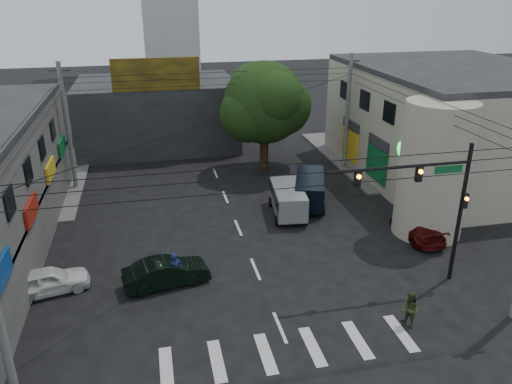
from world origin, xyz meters
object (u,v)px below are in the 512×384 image
object	(u,v)px
street_tree	(264,103)
pedestrian_olive	(410,310)
maroon_sedan	(417,227)
silver_minivan	(288,201)
traffic_gantry	(432,194)
dark_sedan	(166,272)
white_compact	(48,281)
utility_pole_far_right	(347,113)
traffic_officer	(176,271)
utility_pole_far_left	(68,128)
navy_van	(310,191)

from	to	relation	value
street_tree	pedestrian_olive	distance (m)	21.64
maroon_sedan	silver_minivan	distance (m)	8.13
traffic_gantry	dark_sedan	bearing A→B (deg)	168.52
traffic_gantry	white_compact	xyz separation A→B (m)	(-18.11, 3.05, -4.17)
utility_pole_far_right	white_compact	world-z (taller)	utility_pole_far_right
white_compact	traffic_officer	world-z (taller)	traffic_officer
utility_pole_far_left	silver_minivan	distance (m)	16.44
dark_sedan	maroon_sedan	bearing A→B (deg)	-93.10
dark_sedan	white_compact	world-z (taller)	dark_sedan
white_compact	traffic_officer	bearing A→B (deg)	-111.22
dark_sedan	pedestrian_olive	world-z (taller)	pedestrian_olive
silver_minivan	navy_van	distance (m)	2.35
dark_sedan	pedestrian_olive	distance (m)	11.62
utility_pole_far_left	pedestrian_olive	bearing A→B (deg)	-51.39
street_tree	navy_van	size ratio (longest dim) A/B	1.66
street_tree	dark_sedan	distance (m)	18.35
maroon_sedan	silver_minivan	size ratio (longest dim) A/B	0.97
pedestrian_olive	utility_pole_far_right	bearing A→B (deg)	147.89
utility_pole_far_left	utility_pole_far_right	xyz separation A→B (m)	(21.00, 0.00, 0.00)
white_compact	traffic_officer	size ratio (longest dim) A/B	2.24
traffic_gantry	traffic_officer	distance (m)	12.81
traffic_gantry	navy_van	xyz separation A→B (m)	(-2.38, 10.60, -3.85)
white_compact	silver_minivan	xyz separation A→B (m)	(13.81, 6.18, 0.28)
dark_sedan	silver_minivan	bearing A→B (deg)	-61.34
traffic_gantry	navy_van	distance (m)	11.52
utility_pole_far_right	navy_van	size ratio (longest dim) A/B	1.75
traffic_gantry	pedestrian_olive	bearing A→B (deg)	-126.59
street_tree	traffic_officer	xyz separation A→B (m)	(-8.18, -15.79, -4.55)
maroon_sedan	utility_pole_far_right	bearing A→B (deg)	-90.29
street_tree	pedestrian_olive	size ratio (longest dim) A/B	5.13
utility_pole_far_right	silver_minivan	xyz separation A→B (m)	(-6.98, -7.77, -3.65)
pedestrian_olive	dark_sedan	bearing A→B (deg)	-137.11
utility_pole_far_left	navy_van	world-z (taller)	utility_pole_far_left
white_compact	utility_pole_far_left	bearing A→B (deg)	-12.58
navy_van	white_compact	bearing A→B (deg)	134.49
street_tree	dark_sedan	world-z (taller)	street_tree
street_tree	silver_minivan	world-z (taller)	street_tree
utility_pole_far_left	white_compact	xyz separation A→B (m)	(0.22, -13.96, -3.94)
maroon_sedan	silver_minivan	bearing A→B (deg)	-34.16
navy_van	maroon_sedan	bearing A→B (deg)	-123.53
street_tree	traffic_gantry	bearing A→B (deg)	-78.01
utility_pole_far_right	traffic_officer	xyz separation A→B (m)	(-14.68, -14.79, -3.67)
utility_pole_far_right	silver_minivan	bearing A→B (deg)	-131.91
dark_sedan	white_compact	size ratio (longest dim) A/B	1.07
traffic_officer	utility_pole_far_left	bearing A→B (deg)	92.86
street_tree	maroon_sedan	distance (m)	15.59
white_compact	silver_minivan	world-z (taller)	silver_minivan
white_compact	maroon_sedan	xyz separation A→B (m)	(20.41, 1.46, -0.02)
silver_minivan	maroon_sedan	bearing A→B (deg)	-118.92
utility_pole_far_left	traffic_officer	bearing A→B (deg)	-66.84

